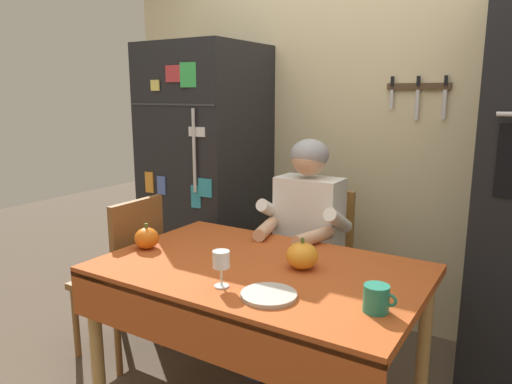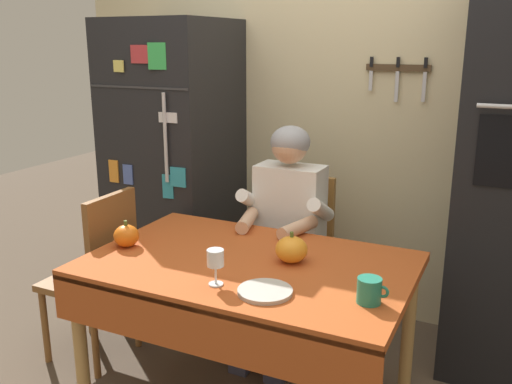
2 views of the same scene
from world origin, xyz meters
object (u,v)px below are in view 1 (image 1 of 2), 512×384
(coffee_mug, at_px, (377,299))
(serving_tray, at_px, (269,295))
(pumpkin_large, at_px, (147,238))
(dining_table, at_px, (257,285))
(chair_behind_person, at_px, (317,261))
(pumpkin_medium, at_px, (302,256))
(chair_left_side, at_px, (127,272))
(wine_glass, at_px, (221,261))
(seated_person, at_px, (303,232))
(refrigerator, at_px, (207,180))

(coffee_mug, bearing_deg, serving_tray, -166.11)
(coffee_mug, xyz_separation_m, pumpkin_large, (-1.17, 0.08, 0.00))
(dining_table, bearing_deg, pumpkin_large, -173.94)
(chair_behind_person, height_order, pumpkin_medium, chair_behind_person)
(coffee_mug, bearing_deg, chair_left_side, 171.51)
(wine_glass, distance_m, pumpkin_medium, 0.39)
(chair_left_side, distance_m, pumpkin_medium, 1.11)
(seated_person, relative_size, serving_tray, 5.87)
(refrigerator, xyz_separation_m, coffee_mug, (1.53, -1.03, -0.11))
(dining_table, distance_m, serving_tray, 0.33)
(seated_person, bearing_deg, wine_glass, -85.66)
(pumpkin_large, relative_size, pumpkin_medium, 0.90)
(chair_behind_person, bearing_deg, pumpkin_medium, -70.77)
(refrigerator, bearing_deg, pumpkin_large, -69.43)
(wine_glass, bearing_deg, seated_person, 94.34)
(pumpkin_large, bearing_deg, seated_person, 51.92)
(coffee_mug, xyz_separation_m, serving_tray, (-0.38, -0.09, -0.04))
(chair_left_side, height_order, pumpkin_medium, chair_left_side)
(chair_behind_person, height_order, wine_glass, chair_behind_person)
(chair_left_side, relative_size, wine_glass, 6.32)
(seated_person, bearing_deg, coffee_mug, -49.14)
(seated_person, xyz_separation_m, pumpkin_large, (-0.52, -0.67, 0.05))
(wine_glass, bearing_deg, pumpkin_large, 161.94)
(chair_left_side, distance_m, pumpkin_large, 0.44)
(wine_glass, bearing_deg, chair_left_side, 159.83)
(coffee_mug, distance_m, pumpkin_large, 1.18)
(wine_glass, height_order, serving_tray, wine_glass)
(seated_person, height_order, pumpkin_medium, seated_person)
(seated_person, bearing_deg, chair_left_side, -147.38)
(refrigerator, relative_size, seated_person, 1.45)
(refrigerator, distance_m, serving_tray, 1.61)
(refrigerator, height_order, dining_table, refrigerator)
(seated_person, xyz_separation_m, coffee_mug, (0.65, -0.75, 0.05))
(chair_behind_person, relative_size, serving_tray, 4.38)
(dining_table, relative_size, serving_tray, 6.60)
(coffee_mug, bearing_deg, dining_table, 165.71)
(pumpkin_large, distance_m, pumpkin_medium, 0.78)
(chair_behind_person, xyz_separation_m, pumpkin_large, (-0.52, -0.86, 0.28))
(coffee_mug, relative_size, serving_tray, 0.56)
(chair_behind_person, distance_m, serving_tray, 1.09)
(dining_table, relative_size, wine_glass, 9.51)
(refrigerator, xyz_separation_m, pumpkin_large, (0.36, -0.95, -0.11))
(wine_glass, relative_size, pumpkin_large, 1.17)
(coffee_mug, bearing_deg, pumpkin_large, 175.91)
(pumpkin_large, bearing_deg, chair_left_side, 155.92)
(wine_glass, distance_m, serving_tray, 0.23)
(chair_left_side, xyz_separation_m, serving_tray, (1.10, -0.31, 0.24))
(seated_person, height_order, wine_glass, seated_person)
(dining_table, xyz_separation_m, serving_tray, (0.20, -0.24, 0.09))
(chair_behind_person, xyz_separation_m, pumpkin_medium, (0.24, -0.70, 0.29))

